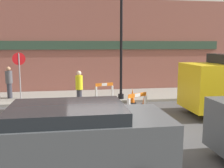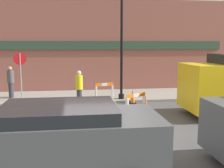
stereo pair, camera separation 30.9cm
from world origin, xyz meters
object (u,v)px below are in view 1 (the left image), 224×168
object	(u,v)px
person_worker	(79,87)
person_pedestrian	(9,81)
streetlamp_post	(121,19)
parked_car_1	(68,139)
stop_sign	(19,69)

from	to	relation	value
person_worker	person_pedestrian	xyz separation A→B (m)	(-3.48, 1.76, 0.10)
streetlamp_post	person_pedestrian	bearing A→B (deg)	169.12
streetlamp_post	person_worker	bearing A→B (deg)	-162.02
person_pedestrian	person_worker	bearing A→B (deg)	145.82
person_worker	person_pedestrian	distance (m)	3.90
person_worker	parked_car_1	world-z (taller)	person_worker
person_worker	parked_car_1	size ratio (longest dim) A/B	0.39
person_pedestrian	parked_car_1	world-z (taller)	person_pedestrian
streetlamp_post	person_pedestrian	world-z (taller)	streetlamp_post
person_worker	stop_sign	bearing A→B (deg)	-179.88
streetlamp_post	parked_car_1	xyz separation A→B (m)	(-2.57, -7.52, -3.15)
streetlamp_post	person_pedestrian	xyz separation A→B (m)	(-5.60, 1.08, -3.09)
streetlamp_post	person_worker	distance (m)	3.88
parked_car_1	person_pedestrian	bearing A→B (deg)	109.36
streetlamp_post	person_worker	world-z (taller)	streetlamp_post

